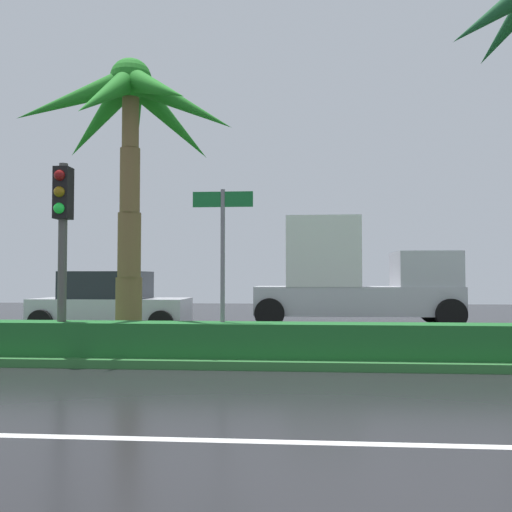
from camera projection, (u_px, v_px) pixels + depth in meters
name	position (u px, v px, depth m)	size (l,w,h in m)	color
ground_plane	(327.00, 351.00, 12.23)	(90.00, 42.00, 0.10)	black
near_lane_divider_stripe	(360.00, 444.00, 5.26)	(81.00, 0.14, 0.01)	white
median_strip	(329.00, 352.00, 11.24)	(85.50, 4.00, 0.15)	#2D6B33
median_hedge	(333.00, 341.00, 9.86)	(76.50, 0.70, 0.60)	#1E6028
palm_tree_mid_left	(132.00, 126.00, 12.24)	(4.67, 4.65, 6.16)	brown
traffic_signal_median_left	(62.00, 222.00, 10.36)	(0.28, 0.43, 3.51)	#4C4C47
street_name_sign	(223.00, 248.00, 10.21)	(1.10, 0.08, 3.00)	slate
car_in_traffic_leading	(110.00, 303.00, 15.98)	(4.30, 2.02, 1.72)	silver
box_truck_lead	(353.00, 278.00, 18.18)	(6.40, 2.64, 3.46)	silver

